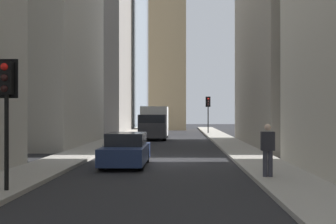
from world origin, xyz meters
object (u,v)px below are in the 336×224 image
object	(u,v)px
traffic_light_midblock	(208,106)
pedestrian	(268,148)
discarded_bottle	(103,147)
delivery_truck	(154,122)
sedan_navy	(126,150)
traffic_light_foreground	(6,93)

from	to	relation	value
traffic_light_midblock	pedestrian	size ratio (longest dim) A/B	2.19
traffic_light_midblock	discarded_bottle	distance (m)	21.45
delivery_truck	pedestrian	xyz separation A→B (m)	(-22.98, -5.29, -0.35)
sedan_navy	pedestrian	distance (m)	6.59
delivery_truck	discarded_bottle	xyz separation A→B (m)	(-11.66, 2.37, -1.21)
sedan_navy	discarded_bottle	world-z (taller)	sedan_navy
traffic_light_foreground	discarded_bottle	distance (m)	14.31
delivery_truck	traffic_light_foreground	xyz separation A→B (m)	(-25.74, 2.45, 1.36)
discarded_bottle	traffic_light_foreground	bearing A→B (deg)	179.68
delivery_truck	discarded_bottle	size ratio (longest dim) A/B	23.93
traffic_light_midblock	pedestrian	xyz separation A→B (m)	(-31.19, -0.09, -1.89)
sedan_navy	discarded_bottle	xyz separation A→B (m)	(7.40, 2.37, -0.42)
discarded_bottle	traffic_light_midblock	bearing A→B (deg)	-20.84
pedestrian	discarded_bottle	distance (m)	13.69
traffic_light_foreground	traffic_light_midblock	xyz separation A→B (m)	(33.96, -7.65, 0.17)
traffic_light_foreground	discarded_bottle	size ratio (longest dim) A/B	13.53
traffic_light_foreground	pedestrian	size ratio (longest dim) A/B	2.06
pedestrian	delivery_truck	bearing A→B (deg)	12.96
sedan_navy	traffic_light_midblock	world-z (taller)	traffic_light_midblock
pedestrian	discarded_bottle	bearing A→B (deg)	34.09
traffic_light_midblock	discarded_bottle	size ratio (longest dim) A/B	14.38
traffic_light_midblock	traffic_light_foreground	bearing A→B (deg)	167.31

